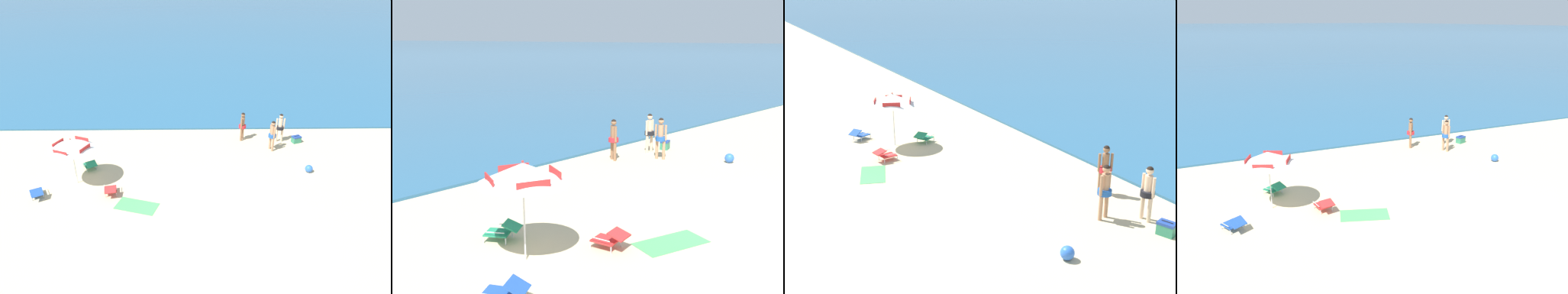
{
  "view_description": "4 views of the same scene",
  "coord_description": "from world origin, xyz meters",
  "views": [
    {
      "loc": [
        -0.49,
        -10.57,
        9.33
      ],
      "look_at": [
        -0.25,
        5.1,
        1.18
      ],
      "focal_mm": 32.7,
      "sensor_mm": 36.0,
      "label": 1
    },
    {
      "loc": [
        -12.32,
        -4.23,
        4.94
      ],
      "look_at": [
        -0.42,
        6.95,
        1.25
      ],
      "focal_mm": 44.48,
      "sensor_mm": 36.0,
      "label": 2
    },
    {
      "loc": [
        14.42,
        -2.74,
        6.81
      ],
      "look_at": [
        -1.18,
        5.53,
        1.0
      ],
      "focal_mm": 46.06,
      "sensor_mm": 36.0,
      "label": 3
    },
    {
      "loc": [
        -7.55,
        -9.99,
        6.87
      ],
      "look_at": [
        -0.57,
        6.43,
        0.98
      ],
      "focal_mm": 35.48,
      "sensor_mm": 36.0,
      "label": 4
    }
  ],
  "objects": [
    {
      "name": "person_wading_in",
      "position": [
        4.01,
        6.98,
        1.0
      ],
      "size": [
        0.42,
        0.5,
        1.74
      ],
      "color": "tan",
      "rests_on": "ground"
    },
    {
      "name": "ocean_water",
      "position": [
        0.0,
        409.73,
        0.05
      ],
      "size": [
        800.0,
        800.0,
        0.1
      ],
      "primitive_type": "cube",
      "color": "#285B7F",
      "rests_on": "ground"
    },
    {
      "name": "ground_plane",
      "position": [
        0.0,
        0.0,
        0.0
      ],
      "size": [
        800.0,
        800.0,
        0.0
      ],
      "primitive_type": "plane",
      "color": "#D1BA8E"
    },
    {
      "name": "cooler_box",
      "position": [
        5.66,
        7.87,
        0.2
      ],
      "size": [
        0.58,
        0.49,
        0.43
      ],
      "color": "#2D7F5B",
      "rests_on": "ground"
    },
    {
      "name": "lounge_chair_facing_sea",
      "position": [
        -4.1,
        2.76,
        0.28
      ],
      "size": [
        0.69,
        0.95,
        0.5
      ],
      "color": "red",
      "rests_on": "ground"
    },
    {
      "name": "person_standing_near_shore",
      "position": [
        2.54,
        8.29,
        0.99
      ],
      "size": [
        0.42,
        0.47,
        1.71
      ],
      "color": "#8C6042",
      "rests_on": "ground"
    },
    {
      "name": "beach_towel",
      "position": [
        -2.83,
        1.88,
        0.01
      ],
      "size": [
        1.99,
        1.39,
        0.01
      ],
      "primitive_type": "cube",
      "rotation": [
        0.0,
        0.0,
        4.41
      ],
      "color": "#4C9E5B",
      "rests_on": "ground"
    },
    {
      "name": "person_standing_beside",
      "position": [
        4.68,
        8.04,
        1.0
      ],
      "size": [
        0.51,
        0.42,
        1.72
      ],
      "color": "beige",
      "rests_on": "ground"
    },
    {
      "name": "lounge_chair_beside_umbrella",
      "position": [
        -5.57,
        5.01,
        0.28
      ],
      "size": [
        0.92,
        1.01,
        0.51
      ],
      "color": "#1E7F56",
      "rests_on": "ground"
    },
    {
      "name": "beach_ball",
      "position": [
        5.41,
        4.58,
        0.19
      ],
      "size": [
        0.38,
        0.38,
        0.38
      ],
      "primitive_type": "sphere",
      "color": "blue",
      "rests_on": "ground"
    },
    {
      "name": "lounge_chair_under_umbrella",
      "position": [
        -7.35,
        2.6,
        0.27
      ],
      "size": [
        0.89,
        1.02,
        0.52
      ],
      "color": "#1E4799",
      "rests_on": "ground"
    },
    {
      "name": "beach_umbrella_striped_main",
      "position": [
        -5.88,
        3.77,
        2.05
      ],
      "size": [
        2.87,
        2.86,
        2.35
      ],
      "color": "silver",
      "rests_on": "ground"
    }
  ]
}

